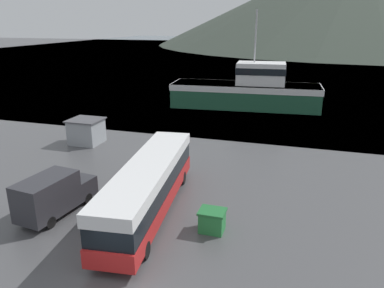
{
  "coord_description": "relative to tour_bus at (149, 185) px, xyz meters",
  "views": [
    {
      "loc": [
        7.18,
        -12.75,
        11.23
      ],
      "look_at": [
        -1.01,
        13.84,
        2.0
      ],
      "focal_mm": 35.0,
      "sensor_mm": 36.0,
      "label": 1
    }
  ],
  "objects": [
    {
      "name": "ground_plane",
      "position": [
        1.34,
        -6.11,
        -1.82
      ],
      "size": [
        400.0,
        400.0,
        0.0
      ],
      "primitive_type": "plane",
      "color": "#4C4C4F"
    },
    {
      "name": "water_surface",
      "position": [
        1.34,
        135.46,
        -1.82
      ],
      "size": [
        240.0,
        240.0,
        0.0
      ],
      "primitive_type": "plane",
      "color": "slate",
      "rests_on": "ground"
    },
    {
      "name": "tour_bus",
      "position": [
        0.0,
        0.0,
        0.0
      ],
      "size": [
        4.02,
        13.2,
        3.22
      ],
      "rotation": [
        0.0,
        0.0,
        0.12
      ],
      "color": "red",
      "rests_on": "ground"
    },
    {
      "name": "delivery_van",
      "position": [
        -5.37,
        -1.92,
        -0.48
      ],
      "size": [
        2.57,
        5.46,
        2.56
      ],
      "rotation": [
        0.0,
        0.0,
        -0.12
      ],
      "color": "#2D2D33",
      "rests_on": "ground"
    },
    {
      "name": "fishing_boat",
      "position": [
        1.0,
        31.01,
        0.49
      ],
      "size": [
        20.0,
        7.38,
        12.54
      ],
      "rotation": [
        0.0,
        0.0,
        1.65
      ],
      "color": "#1E5138",
      "rests_on": "water_surface"
    },
    {
      "name": "storage_bin",
      "position": [
        4.18,
        -0.96,
        -1.18
      ],
      "size": [
        1.46,
        1.23,
        1.26
      ],
      "color": "#287F3D",
      "rests_on": "ground"
    },
    {
      "name": "dock_kiosk",
      "position": [
        -11.15,
        10.81,
        -0.63
      ],
      "size": [
        3.0,
        2.79,
        2.36
      ],
      "color": "#93999E",
      "rests_on": "ground"
    }
  ]
}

